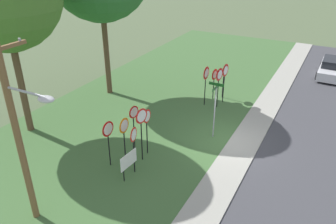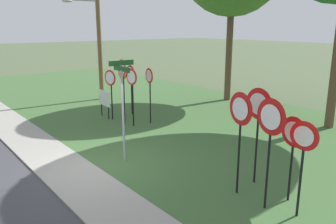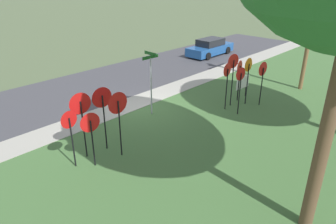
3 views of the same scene
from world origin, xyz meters
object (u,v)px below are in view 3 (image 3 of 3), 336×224
stop_sign_far_center (240,81)px  yield_sign_near_left (90,127)px  yield_sign_far_left (81,109)px  parked_hatchback_near (210,48)px  yield_sign_center (70,126)px  stop_sign_near_left (239,72)px  notice_board (243,83)px  yield_sign_far_right (102,103)px  stop_sign_far_left (248,71)px  yield_sign_near_right (118,109)px  stop_sign_near_right (262,74)px  stop_sign_far_right (227,76)px  stop_sign_center_tall (233,68)px  utility_pole (310,19)px  street_name_post (151,78)px

stop_sign_far_center → yield_sign_near_left: bearing=-1.1°
yield_sign_far_left → parked_hatchback_near: (-16.39, -6.20, -1.37)m
stop_sign_far_center → yield_sign_center: size_ratio=1.09×
stop_sign_near_left → notice_board: bearing=173.8°
yield_sign_far_right → stop_sign_far_left: bearing=178.5°
yield_sign_near_right → yield_sign_near_left: bearing=-5.1°
yield_sign_far_right → stop_sign_near_right: bearing=174.8°
stop_sign_far_center → stop_sign_far_right: bearing=-87.4°
stop_sign_near_right → stop_sign_far_right: stop_sign_far_right is taller
stop_sign_far_left → stop_sign_center_tall: bearing=-33.4°
stop_sign_near_left → utility_pole: bearing=148.0°
stop_sign_near_left → yield_sign_far_right: (8.09, -1.04, 0.34)m
stop_sign_near_left → yield_sign_near_left: size_ratio=1.07×
stop_sign_far_left → stop_sign_far_right: size_ratio=1.03×
yield_sign_near_right → stop_sign_near_left: bearing=-178.7°
yield_sign_near_right → utility_pole: 12.61m
stop_sign_near_left → yield_sign_near_right: size_ratio=0.86×
yield_sign_near_right → street_name_post: street_name_post is taller
yield_sign_near_left → utility_pole: 13.80m
parked_hatchback_near → yield_sign_center: bearing=20.6°
yield_sign_near_right → notice_board: (-8.54, 0.17, -1.12)m
stop_sign_center_tall → yield_sign_center: size_ratio=1.26×
stop_sign_near_left → yield_sign_near_right: yield_sign_near_right is taller
yield_sign_center → yield_sign_near_left: bearing=134.3°
yield_sign_far_left → street_name_post: street_name_post is taller
stop_sign_far_center → stop_sign_far_right: 0.82m
yield_sign_near_right → utility_pole: (-12.28, 1.86, 2.15)m
stop_sign_far_left → notice_board: 1.34m
yield_sign_far_left → stop_sign_center_tall: bearing=-179.9°
yield_sign_near_left → utility_pole: size_ratio=0.28×
stop_sign_far_left → yield_sign_far_right: bearing=-12.9°
stop_sign_center_tall → parked_hatchback_near: (-8.26, -7.43, -1.42)m
yield_sign_far_right → yield_sign_center: yield_sign_far_right is taller
yield_sign_far_left → yield_sign_far_right: (-0.90, 0.07, -0.01)m
yield_sign_near_left → yield_sign_far_right: bearing=-137.5°
stop_sign_near_right → stop_sign_far_left: (0.36, -0.64, 0.11)m
street_name_post → parked_hatchback_near: (-11.91, -5.19, -1.25)m
notice_board → yield_sign_center: bearing=-0.3°
stop_sign_center_tall → yield_sign_near_right: stop_sign_center_tall is taller
utility_pole → yield_sign_far_right: bearing=-12.3°
stop_sign_near_right → stop_sign_center_tall: bearing=-41.2°
stop_sign_far_right → parked_hatchback_near: bearing=-143.3°
stop_sign_far_left → stop_sign_far_right: bearing=-17.8°
stop_sign_center_tall → yield_sign_far_right: stop_sign_center_tall is taller
stop_sign_far_center → yield_sign_far_right: (6.54, -2.04, 0.24)m
yield_sign_far_right → street_name_post: street_name_post is taller
stop_sign_center_tall → yield_sign_far_right: bearing=2.0°
yield_sign_center → utility_pole: 14.37m
stop_sign_far_right → yield_sign_far_left: bearing=-13.3°
yield_sign_center → utility_pole: utility_pole is taller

